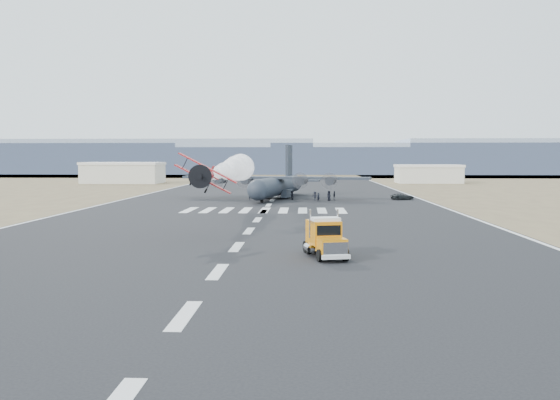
# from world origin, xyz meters

# --- Properties ---
(ground) EXTENTS (500.00, 500.00, 0.00)m
(ground) POSITION_xyz_m (0.00, 0.00, 0.00)
(ground) COLOR black
(ground) RESTS_ON ground
(scrub_far) EXTENTS (500.00, 80.00, 0.00)m
(scrub_far) POSITION_xyz_m (0.00, 230.00, 0.00)
(scrub_far) COLOR brown
(scrub_far) RESTS_ON ground
(runway_markings) EXTENTS (60.00, 260.00, 0.01)m
(runway_markings) POSITION_xyz_m (0.00, 60.00, 0.01)
(runway_markings) COLOR silver
(runway_markings) RESTS_ON ground
(ridge_seg_b) EXTENTS (150.00, 50.00, 15.00)m
(ridge_seg_b) POSITION_xyz_m (-130.00, 260.00, 7.50)
(ridge_seg_b) COLOR #8797AC
(ridge_seg_b) RESTS_ON ground
(ridge_seg_c) EXTENTS (150.00, 50.00, 17.00)m
(ridge_seg_c) POSITION_xyz_m (-65.00, 260.00, 8.50)
(ridge_seg_c) COLOR #8797AC
(ridge_seg_c) RESTS_ON ground
(ridge_seg_d) EXTENTS (150.00, 50.00, 13.00)m
(ridge_seg_d) POSITION_xyz_m (0.00, 260.00, 6.50)
(ridge_seg_d) COLOR #8797AC
(ridge_seg_d) RESTS_ON ground
(ridge_seg_e) EXTENTS (150.00, 50.00, 15.00)m
(ridge_seg_e) POSITION_xyz_m (65.00, 260.00, 7.50)
(ridge_seg_e) COLOR #8797AC
(ridge_seg_e) RESTS_ON ground
(ridge_seg_f) EXTENTS (150.00, 50.00, 17.00)m
(ridge_seg_f) POSITION_xyz_m (130.00, 260.00, 8.50)
(ridge_seg_f) COLOR #8797AC
(ridge_seg_f) RESTS_ON ground
(hangar_left) EXTENTS (24.50, 14.50, 6.70)m
(hangar_left) POSITION_xyz_m (-52.00, 145.00, 3.41)
(hangar_left) COLOR beige
(hangar_left) RESTS_ON ground
(hangar_right) EXTENTS (20.50, 12.50, 5.90)m
(hangar_right) POSITION_xyz_m (46.00, 150.00, 3.01)
(hangar_right) COLOR beige
(hangar_right) RESTS_ON ground
(semi_truck) EXTENTS (3.82, 7.60, 3.34)m
(semi_truck) POSITION_xyz_m (8.08, 6.98, 1.64)
(semi_truck) COLOR black
(semi_truck) RESTS_ON ground
(aerobatic_biplane) EXTENTS (6.04, 5.99, 4.42)m
(aerobatic_biplane) POSITION_xyz_m (-4.08, 18.63, 6.52)
(aerobatic_biplane) COLOR red
(smoke_trail) EXTENTS (4.23, 33.73, 4.23)m
(smoke_trail) POSITION_xyz_m (-3.94, 46.30, 6.75)
(smoke_trail) COLOR white
(transport_aircraft) EXTENTS (37.98, 31.09, 11.01)m
(transport_aircraft) POSITION_xyz_m (0.68, 76.98, 2.84)
(transport_aircraft) COLOR #202830
(transport_aircraft) RESTS_ON ground
(support_vehicle) EXTENTS (4.90, 3.24, 1.25)m
(support_vehicle) POSITION_xyz_m (25.54, 74.35, 0.62)
(support_vehicle) COLOR black
(support_vehicle) RESTS_ON ground
(crew_a) EXTENTS (0.62, 0.72, 1.77)m
(crew_a) POSITION_xyz_m (-4.35, 71.66, 0.88)
(crew_a) COLOR black
(crew_a) RESTS_ON ground
(crew_b) EXTENTS (0.75, 1.02, 1.88)m
(crew_b) POSITION_xyz_m (11.00, 70.81, 0.94)
(crew_b) COLOR black
(crew_b) RESTS_ON ground
(crew_c) EXTENTS (1.20, 0.83, 1.70)m
(crew_c) POSITION_xyz_m (8.26, 71.83, 0.85)
(crew_c) COLOR black
(crew_c) RESTS_ON ground
(crew_d) EXTENTS (0.61, 1.08, 1.79)m
(crew_d) POSITION_xyz_m (12.05, 72.53, 0.89)
(crew_d) COLOR black
(crew_d) RESTS_ON ground
(crew_e) EXTENTS (1.02, 1.03, 1.83)m
(crew_e) POSITION_xyz_m (10.99, 72.01, 0.92)
(crew_e) COLOR black
(crew_e) RESTS_ON ground
(crew_f) EXTENTS (0.93, 1.77, 1.82)m
(crew_f) POSITION_xyz_m (3.81, 73.57, 0.91)
(crew_f) COLOR black
(crew_f) RESTS_ON ground
(crew_g) EXTENTS (0.80, 0.80, 1.70)m
(crew_g) POSITION_xyz_m (8.88, 68.79, 0.85)
(crew_g) COLOR black
(crew_g) RESTS_ON ground
(crew_h) EXTENTS (0.81, 0.93, 1.64)m
(crew_h) POSITION_xyz_m (-3.12, 73.93, 0.82)
(crew_h) COLOR black
(crew_h) RESTS_ON ground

